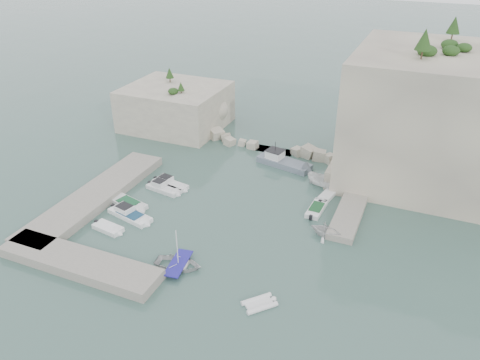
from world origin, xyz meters
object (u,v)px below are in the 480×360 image
at_px(motorboat_c, 129,205).
at_px(work_boat, 284,166).
at_px(motorboat_a, 170,186).
at_px(tender_east_c, 327,198).
at_px(rowboat, 179,267).
at_px(tender_east_d, 324,187).
at_px(tender_east_b, 316,211).
at_px(motorboat_e, 108,230).
at_px(inflatable_dinghy, 259,305).
at_px(tender_east_a, 325,236).
at_px(motorboat_d, 130,217).
at_px(motorboat_b, 164,191).

xyz_separation_m(motorboat_c, work_boat, (14.46, 18.06, 0.00)).
distance_m(motorboat_a, tender_east_c, 20.77).
distance_m(rowboat, tender_east_d, 24.11).
height_order(motorboat_c, tender_east_b, same).
xyz_separation_m(motorboat_a, motorboat_c, (-2.31, -6.30, 0.00)).
xyz_separation_m(motorboat_e, inflatable_dinghy, (20.32, -4.53, 0.00)).
distance_m(motorboat_c, rowboat, 14.20).
bearing_deg(tender_east_a, tender_east_b, 33.32).
distance_m(motorboat_d, tender_east_a, 23.12).
bearing_deg(motorboat_e, motorboat_c, 109.03).
bearing_deg(tender_east_a, work_boat, 41.02).
bearing_deg(inflatable_dinghy, motorboat_e, 120.28).
distance_m(motorboat_e, inflatable_dinghy, 20.82).
bearing_deg(motorboat_c, motorboat_a, 84.67).
xyz_separation_m(motorboat_a, tender_east_d, (19.08, 7.73, 0.00)).
relative_size(rowboat, inflatable_dinghy, 1.48).
height_order(rowboat, inflatable_dinghy, rowboat).
xyz_separation_m(motorboat_a, rowboat, (9.39, -14.34, 0.00)).
height_order(motorboat_d, motorboat_e, motorboat_d).
xyz_separation_m(inflatable_dinghy, work_boat, (-6.82, 28.00, 0.00)).
xyz_separation_m(motorboat_a, inflatable_dinghy, (18.97, -16.24, 0.00)).
bearing_deg(motorboat_e, work_boat, 69.02).
height_order(inflatable_dinghy, tender_east_d, tender_east_d).
xyz_separation_m(tender_east_a, tender_east_d, (-2.85, 10.84, 0.00)).
relative_size(motorboat_c, inflatable_dinghy, 1.67).
relative_size(tender_east_b, tender_east_c, 1.10).
bearing_deg(tender_east_a, motorboat_d, 111.15).
distance_m(motorboat_a, motorboat_c, 6.71).
relative_size(motorboat_e, rowboat, 0.81).
bearing_deg(rowboat, tender_east_b, -40.70).
relative_size(motorboat_e, work_boat, 0.45).
height_order(motorboat_e, tender_east_c, same).
bearing_deg(motorboat_c, rowboat, -19.68).
xyz_separation_m(motorboat_c, tender_east_c, (22.40, 11.57, 0.00)).
bearing_deg(tender_east_b, motorboat_e, 125.20).
xyz_separation_m(motorboat_c, tender_east_b, (21.95, 7.95, 0.00)).
relative_size(motorboat_d, tender_east_a, 1.83).
xyz_separation_m(motorboat_a, tender_east_a, (21.93, -3.11, 0.00)).
bearing_deg(rowboat, tender_east_c, -36.65).
height_order(inflatable_dinghy, work_boat, work_boat).
xyz_separation_m(motorboat_d, inflatable_dinghy, (19.53, -7.75, 0.00)).
bearing_deg(rowboat, motorboat_d, 51.48).
relative_size(motorboat_d, tender_east_b, 1.35).
height_order(motorboat_b, tender_east_b, motorboat_b).
height_order(motorboat_e, tender_east_d, tender_east_d).
xyz_separation_m(motorboat_a, motorboat_e, (-1.34, -11.71, 0.00)).
distance_m(tender_east_b, tender_east_c, 3.64).
relative_size(motorboat_b, tender_east_b, 1.10).
height_order(motorboat_d, tender_east_b, motorboat_d).
distance_m(tender_east_c, tender_east_d, 2.65).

